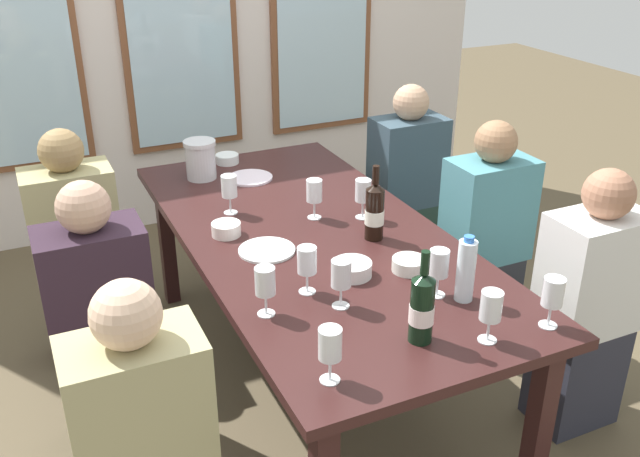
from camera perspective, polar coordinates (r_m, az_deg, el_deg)
ground_plane at (r=3.27m, az=-0.46°, el=-12.17°), size 12.00×12.00×0.00m
dining_table at (r=2.91m, az=-0.50°, el=-1.69°), size 1.00×2.12×0.74m
white_plate_0 at (r=3.46m, az=-5.68°, el=4.11°), size 0.22×0.22×0.01m
white_plate_1 at (r=2.74m, az=-4.33°, el=-1.76°), size 0.22×0.22×0.01m
metal_pitcher at (r=3.46m, az=-9.64°, el=5.54°), size 0.16×0.16×0.19m
wine_bottle_0 at (r=2.80m, az=4.44°, el=1.39°), size 0.08×0.08×0.31m
wine_bottle_1 at (r=2.18m, az=8.24°, el=-6.34°), size 0.08×0.08×0.31m
tasting_bowl_0 at (r=2.56m, az=2.60°, el=-3.29°), size 0.15×0.15×0.05m
tasting_bowl_1 at (r=2.61m, az=7.20°, el=-2.92°), size 0.13×0.13×0.05m
tasting_bowl_2 at (r=2.88m, az=-7.60°, el=-0.05°), size 0.12×0.12×0.05m
tasting_bowl_3 at (r=3.67m, az=-7.51°, el=5.62°), size 0.12×0.12×0.05m
water_bottle at (r=2.42m, az=11.72°, el=-3.31°), size 0.06×0.06×0.24m
wine_glass_0 at (r=2.21m, az=13.68°, el=-6.20°), size 0.07×0.07×0.17m
wine_glass_1 at (r=2.98m, az=3.50°, el=2.93°), size 0.07×0.07×0.17m
wine_glass_2 at (r=2.41m, az=-1.06°, el=-2.67°), size 0.07×0.07×0.17m
wine_glass_3 at (r=2.34m, az=18.34°, el=-4.99°), size 0.07×0.07×0.17m
wine_glass_4 at (r=3.04m, az=-7.36°, el=3.34°), size 0.07×0.07×0.17m
wine_glass_5 at (r=1.99m, az=0.82°, el=-9.52°), size 0.07×0.07×0.17m
wine_glass_6 at (r=2.97m, az=-0.47°, el=3.00°), size 0.07×0.07×0.17m
wine_glass_7 at (r=2.29m, az=-4.46°, el=-4.46°), size 0.07×0.07×0.17m
wine_glass_8 at (r=2.42m, az=9.59°, el=-2.97°), size 0.07×0.07×0.17m
wine_glass_9 at (r=2.33m, az=1.72°, el=-3.86°), size 0.07×0.07×0.17m
seated_person_0 at (r=2.80m, az=-17.22°, el=-7.54°), size 0.38×0.24×1.11m
seated_person_1 at (r=3.38m, az=13.18°, el=-1.04°), size 0.38×0.24×1.11m
seated_person_2 at (r=3.37m, az=-18.99°, el=-1.92°), size 0.38×0.24×1.11m
seated_person_3 at (r=3.90m, az=6.98°, el=3.14°), size 0.38×0.24×1.11m
seated_person_5 at (r=2.96m, az=20.77°, el=-6.13°), size 0.38×0.24×1.11m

